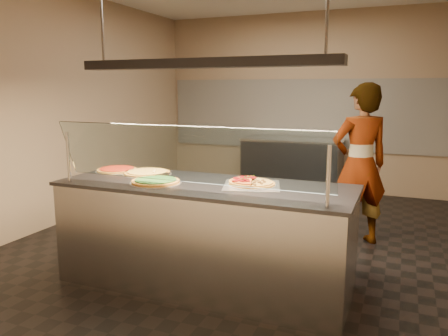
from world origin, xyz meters
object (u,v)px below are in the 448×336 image
at_px(prep_table, 292,166).
at_px(heat_lamp_housing, 203,63).
at_px(serving_counter, 205,235).
at_px(half_pizza_pepperoni, 242,181).
at_px(pizza_tomato, 117,169).
at_px(pizza_spatula, 158,172).
at_px(sneeze_guard, 185,155).
at_px(worker, 360,165).
at_px(pizza_spinach, 156,181).
at_px(pizza_cheese, 147,172).
at_px(half_pizza_sausage, 262,184).
at_px(perforated_tray, 252,185).

distance_m(prep_table, heat_lamp_housing, 3.99).
height_order(serving_counter, half_pizza_pepperoni, half_pizza_pepperoni).
height_order(serving_counter, pizza_tomato, pizza_tomato).
bearing_deg(pizza_spatula, pizza_tomato, 175.87).
bearing_deg(sneeze_guard, pizza_tomato, 152.64).
relative_size(pizza_spatula, worker, 0.14).
xyz_separation_m(sneeze_guard, heat_lamp_housing, (0.00, 0.34, 0.72)).
distance_m(sneeze_guard, pizza_spatula, 0.81).
distance_m(pizza_spinach, pizza_cheese, 0.44).
height_order(half_pizza_sausage, pizza_tomato, half_pizza_sausage).
bearing_deg(heat_lamp_housing, half_pizza_pepperoni, 13.26).
xyz_separation_m(serving_counter, half_pizza_sausage, (0.51, 0.07, 0.49)).
xyz_separation_m(perforated_tray, pizza_tomato, (-1.47, 0.13, 0.01)).
relative_size(serving_counter, pizza_cheese, 5.51).
height_order(sneeze_guard, prep_table, sneeze_guard).
xyz_separation_m(perforated_tray, pizza_cheese, (-1.10, 0.11, 0.01)).
xyz_separation_m(half_pizza_sausage, pizza_tomato, (-1.56, 0.13, -0.01)).
bearing_deg(serving_counter, prep_table, 91.69).
distance_m(perforated_tray, worker, 1.73).
relative_size(pizza_tomato, pizza_spatula, 1.65).
bearing_deg(prep_table, pizza_tomato, -105.12).
relative_size(half_pizza_sausage, pizza_spinach, 0.95).
bearing_deg(half_pizza_pepperoni, sneeze_guard, -127.25).
distance_m(half_pizza_pepperoni, heat_lamp_housing, 1.04).
bearing_deg(pizza_tomato, prep_table, 74.88).
relative_size(half_pizza_pepperoni, heat_lamp_housing, 0.19).
distance_m(half_pizza_sausage, pizza_tomato, 1.57).
xyz_separation_m(sneeze_guard, perforated_tray, (0.41, 0.42, -0.29)).
bearing_deg(pizza_spatula, perforated_tray, -5.46).
relative_size(sneeze_guard, pizza_spinach, 5.21).
relative_size(sneeze_guard, half_pizza_pepperoni, 5.48).
xyz_separation_m(pizza_spatula, worker, (1.71, 1.47, -0.05)).
bearing_deg(heat_lamp_housing, prep_table, 91.69).
xyz_separation_m(perforated_tray, pizza_spinach, (-0.81, -0.22, 0.01)).
distance_m(serving_counter, pizza_spatula, 0.77).
relative_size(pizza_spatula, heat_lamp_housing, 0.11).
bearing_deg(worker, prep_table, -91.54).
relative_size(half_pizza_sausage, worker, 0.24).
relative_size(pizza_spinach, pizza_spatula, 1.77).
bearing_deg(perforated_tray, sneeze_guard, -134.53).
height_order(serving_counter, pizza_cheese, pizza_cheese).
bearing_deg(serving_counter, heat_lamp_housing, 0.00).
bearing_deg(worker, sneeze_guard, 27.12).
xyz_separation_m(half_pizza_sausage, pizza_cheese, (-1.19, 0.11, -0.01)).
distance_m(sneeze_guard, pizza_tomato, 1.22).
bearing_deg(worker, pizza_tomato, 0.26).
bearing_deg(half_pizza_sausage, serving_counter, -171.92).
bearing_deg(prep_table, half_pizza_sausage, -80.40).
bearing_deg(sneeze_guard, pizza_spatula, 137.78).
relative_size(sneeze_guard, half_pizza_sausage, 5.48).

